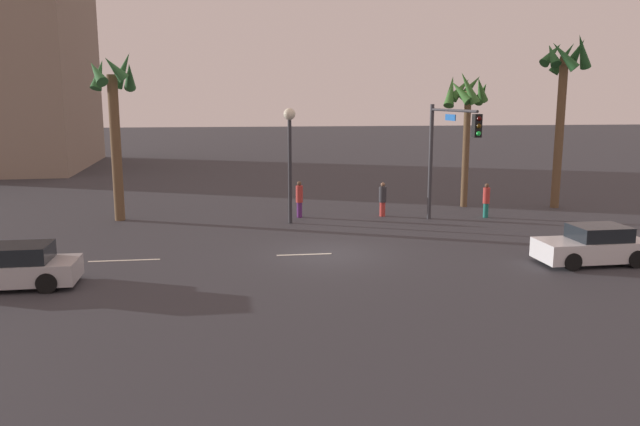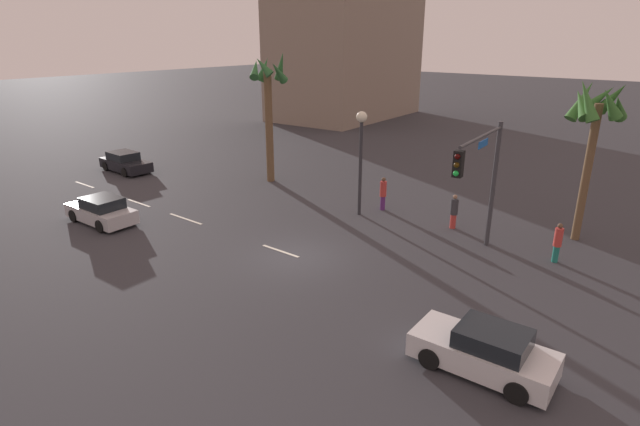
{
  "view_description": "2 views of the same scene",
  "coord_description": "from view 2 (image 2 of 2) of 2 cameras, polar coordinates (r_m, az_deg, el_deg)",
  "views": [
    {
      "loc": [
        -3.45,
        -23.3,
        5.94
      ],
      "look_at": [
        -0.11,
        1.76,
        1.29
      ],
      "focal_mm": 35.2,
      "sensor_mm": 36.0,
      "label": 1
    },
    {
      "loc": [
        13.15,
        -15.06,
        9.08
      ],
      "look_at": [
        -0.13,
        1.81,
        1.48
      ],
      "focal_mm": 28.26,
      "sensor_mm": 36.0,
      "label": 2
    }
  ],
  "objects": [
    {
      "name": "ground_plane",
      "position": [
        21.96,
        -2.66,
        -4.95
      ],
      "size": [
        220.0,
        220.0,
        0.0
      ],
      "primitive_type": "plane",
      "color": "#333338"
    },
    {
      "name": "lane_stripe_0",
      "position": [
        35.77,
        -25.1,
        2.93
      ],
      "size": [
        2.24,
        0.14,
        0.01
      ],
      "primitive_type": "cube",
      "color": "silver",
      "rests_on": "ground_plane"
    },
    {
      "name": "lane_stripe_1",
      "position": [
        30.63,
        -19.83,
        1.07
      ],
      "size": [
        2.15,
        0.14,
        0.01
      ],
      "primitive_type": "cube",
      "color": "silver",
      "rests_on": "ground_plane"
    },
    {
      "name": "lane_stripe_2",
      "position": [
        27.25,
        -14.98,
        -0.64
      ],
      "size": [
        2.59,
        0.14,
        0.01
      ],
      "primitive_type": "cube",
      "color": "silver",
      "rests_on": "ground_plane"
    },
    {
      "name": "lane_stripe_3",
      "position": [
        22.54,
        -4.49,
        -4.31
      ],
      "size": [
        2.12,
        0.14,
        0.01
      ],
      "primitive_type": "cube",
      "color": "silver",
      "rests_on": "ground_plane"
    },
    {
      "name": "car_0",
      "position": [
        38.07,
        -21.18,
        5.35
      ],
      "size": [
        4.29,
        2.0,
        1.37
      ],
      "color": "black",
      "rests_on": "ground_plane"
    },
    {
      "name": "car_1",
      "position": [
        15.46,
        18.13,
        -14.64
      ],
      "size": [
        3.99,
        1.9,
        1.4
      ],
      "color": "silver",
      "rests_on": "ground_plane"
    },
    {
      "name": "car_2",
      "position": [
        27.93,
        -23.5,
        0.22
      ],
      "size": [
        4.06,
        1.9,
        1.38
      ],
      "color": "#B7B7BC",
      "rests_on": "ground_plane"
    },
    {
      "name": "traffic_signal",
      "position": [
        21.44,
        17.94,
        4.49
      ],
      "size": [
        0.61,
        5.32,
        5.65
      ],
      "color": "#38383D",
      "rests_on": "ground_plane"
    },
    {
      "name": "streetlamp",
      "position": [
        26.07,
        4.67,
        7.96
      ],
      "size": [
        0.56,
        0.56,
        5.48
      ],
      "color": "#2D2D33",
      "rests_on": "ground_plane"
    },
    {
      "name": "pedestrian_0",
      "position": [
        25.65,
        14.92,
        0.24
      ],
      "size": [
        0.43,
        0.43,
        1.74
      ],
      "color": "#BF3833",
      "rests_on": "ground_plane"
    },
    {
      "name": "pedestrian_1",
      "position": [
        27.65,
        7.16,
        2.29
      ],
      "size": [
        0.48,
        0.48,
        1.84
      ],
      "color": "#59266B",
      "rests_on": "ground_plane"
    },
    {
      "name": "pedestrian_2",
      "position": [
        23.32,
        25.31,
        -2.96
      ],
      "size": [
        0.47,
        0.47,
        1.74
      ],
      "color": "#1E7266",
      "rests_on": "ground_plane"
    },
    {
      "name": "palm_tree_1",
      "position": [
        32.41,
        -5.78,
        13.32
      ],
      "size": [
        2.47,
        2.56,
        8.22
      ],
      "color": "brown",
      "rests_on": "ground_plane"
    },
    {
      "name": "palm_tree_2",
      "position": [
        25.3,
        28.72,
        9.55
      ],
      "size": [
        2.54,
        2.59,
        7.4
      ],
      "color": "brown",
      "rests_on": "ground_plane"
    },
    {
      "name": "building_2",
      "position": [
        60.21,
        3.09,
        21.49
      ],
      "size": [
        11.33,
        17.83,
        22.41
      ],
      "primitive_type": "cube",
      "rotation": [
        0.0,
        0.0,
        0.04
      ],
      "color": "gray",
      "rests_on": "ground_plane"
    }
  ]
}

